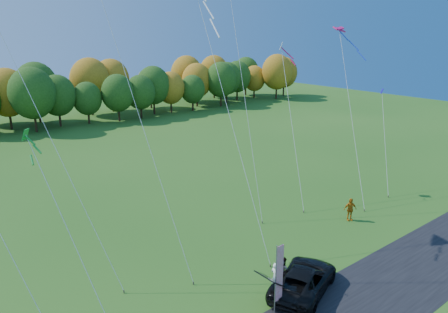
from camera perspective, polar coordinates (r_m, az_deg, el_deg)
ground at (r=28.30m, az=8.01°, el=-16.49°), size 160.00×160.00×0.00m
tree_line at (r=74.64m, az=-24.48°, el=3.09°), size 116.00×12.00×10.00m
black_suv at (r=27.61m, az=10.39°, el=-15.49°), size 6.53×4.74×1.65m
person_tailgate_a at (r=27.29m, az=6.77°, el=-15.39°), size 0.48×0.72×1.93m
person_tailgate_b at (r=28.16m, az=7.71°, el=-14.50°), size 0.86×1.01×1.79m
person_east at (r=37.64m, az=16.14°, el=-6.65°), size 1.22×0.94×1.93m
feather_flag at (r=24.36m, az=7.14°, el=-14.85°), size 0.58×0.07×4.41m
kite_delta_blue at (r=27.50m, az=-13.30°, el=12.23°), size 4.31×10.99×27.61m
kite_parafoil_orange at (r=38.07m, az=1.25°, el=17.60°), size 5.23×12.07×32.50m
kite_delta_red at (r=30.37m, az=0.37°, el=7.08°), size 2.30×10.10×19.66m
kite_parafoil_rainbow at (r=41.84m, az=16.27°, el=5.37°), size 6.27×8.07×15.78m
kite_diamond_green at (r=22.78m, az=-19.05°, el=-10.60°), size 2.24×5.99×10.88m
kite_diamond_white at (r=39.53m, az=8.87°, el=4.08°), size 3.71×6.97×14.45m
kite_diamond_pink at (r=27.48m, az=-21.53°, el=1.87°), size 4.41×8.62×18.26m
kite_diamond_blue_low at (r=45.14m, az=20.28°, el=1.81°), size 4.15×4.45×9.76m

